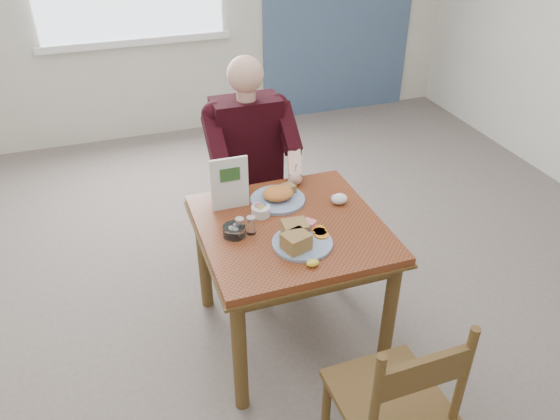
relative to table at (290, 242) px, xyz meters
name	(u,v)px	position (x,y,z in m)	size (l,w,h in m)	color
floor	(289,332)	(0.00, 0.00, -0.64)	(6.00, 6.00, 0.00)	#5F554D
lemon_wedge	(313,263)	(-0.02, -0.35, 0.13)	(0.06, 0.04, 0.03)	yellow
napkin	(339,199)	(0.31, 0.10, 0.14)	(0.09, 0.07, 0.06)	white
metal_dish	(337,198)	(0.32, 0.15, 0.12)	(0.07, 0.07, 0.01)	silver
table	(290,242)	(0.00, 0.00, 0.00)	(0.92, 0.92, 0.75)	brown
chair_far	(248,194)	(0.00, 0.80, -0.16)	(0.42, 0.42, 0.95)	brown
chair_near	(394,403)	(0.09, -0.95, -0.16)	(0.43, 0.43, 0.95)	brown
diner	(250,153)	(0.00, 0.71, 0.17)	(0.53, 0.56, 1.39)	gray
near_plate	(299,238)	(-0.02, -0.17, 0.15)	(0.33, 0.33, 0.10)	white
far_plate	(278,196)	(0.02, 0.24, 0.14)	(0.37, 0.37, 0.08)	white
caddy	(261,211)	(-0.12, 0.13, 0.14)	(0.11, 0.11, 0.07)	white
shakers	(245,226)	(-0.24, -0.01, 0.16)	(0.10, 0.05, 0.10)	white
creamer	(234,231)	(-0.29, 0.00, 0.14)	(0.13, 0.13, 0.05)	white
menu	(230,183)	(-0.24, 0.25, 0.26)	(0.20, 0.02, 0.29)	white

